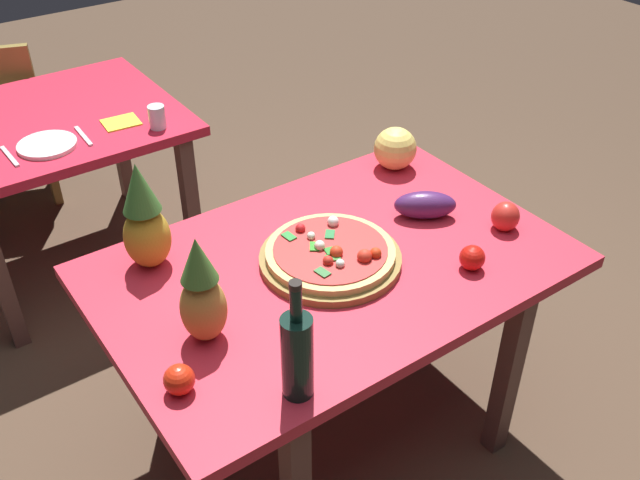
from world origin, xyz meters
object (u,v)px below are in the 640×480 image
object	(u,v)px
fork_utensil	(10,156)
pineapple_right	(145,221)
knife_utensil	(83,136)
tomato_by_bottle	(179,379)
dinner_plate	(47,145)
tomato_at_corner	(472,258)
napkin_folded	(121,122)
dining_chair	(3,114)
pizza	(331,251)
pineapple_left	(202,295)
bell_pepper	(505,217)
drinking_glass_water	(157,117)
wine_bottle	(297,354)
eggplant	(425,205)
background_table	(54,139)
display_table	(331,282)
pizza_board	(330,258)

from	to	relation	value
fork_utensil	pineapple_right	bearing A→B (deg)	-82.05
knife_utensil	tomato_by_bottle	bearing A→B (deg)	-99.24
dinner_plate	fork_utensil	xyz separation A→B (m)	(-0.14, 0.00, -0.00)
tomato_at_corner	fork_utensil	world-z (taller)	tomato_at_corner
fork_utensil	napkin_folded	size ratio (longest dim) A/B	1.29
dining_chair	napkin_folded	bearing A→B (deg)	126.50
pizza	pineapple_left	xyz separation A→B (m)	(-0.45, -0.07, 0.10)
pineapple_left	bell_pepper	world-z (taller)	pineapple_left
bell_pepper	napkin_folded	world-z (taller)	bell_pepper
dining_chair	fork_utensil	bearing A→B (deg)	99.00
tomato_at_corner	drinking_glass_water	world-z (taller)	drinking_glass_water
wine_bottle	tomato_by_bottle	xyz separation A→B (m)	(-0.23, 0.16, -0.09)
pineapple_right	dinner_plate	distance (m)	0.91
eggplant	napkin_folded	size ratio (longest dim) A/B	1.43
pizza	pineapple_left	size ratio (longest dim) A/B	1.22
eggplant	fork_utensil	bearing A→B (deg)	130.01
bell_pepper	fork_utensil	world-z (taller)	bell_pepper
pineapple_left	pineapple_right	xyz separation A→B (m)	(0.01, 0.37, 0.01)
background_table	pizza	size ratio (longest dim) A/B	2.61
pineapple_left	dinner_plate	world-z (taller)	pineapple_left
napkin_folded	display_table	bearing A→B (deg)	-82.76
knife_utensil	napkin_folded	world-z (taller)	knife_utensil
drinking_glass_water	knife_utensil	bearing A→B (deg)	160.86
display_table	dinner_plate	world-z (taller)	dinner_plate
pineapple_right	drinking_glass_water	size ratio (longest dim) A/B	3.67
background_table	dinner_plate	xyz separation A→B (m)	(-0.08, -0.25, 0.11)
pineapple_left	fork_utensil	bearing A→B (deg)	96.65
dining_chair	knife_utensil	distance (m)	0.96
dining_chair	eggplant	size ratio (longest dim) A/B	4.25
dining_chair	pineapple_right	xyz separation A→B (m)	(-0.01, -1.82, 0.39)
pineapple_left	knife_utensil	xyz separation A→B (m)	(0.13, 1.27, -0.14)
background_table	napkin_folded	world-z (taller)	napkin_folded
dinner_plate	display_table	bearing A→B (deg)	-68.93
dining_chair	tomato_at_corner	xyz separation A→B (m)	(0.75, -2.38, 0.27)
pineapple_left	tomato_at_corner	bearing A→B (deg)	-13.82
display_table	background_table	size ratio (longest dim) A/B	1.37
napkin_folded	pineapple_left	bearing A→B (deg)	-102.91
dining_chair	wine_bottle	world-z (taller)	wine_bottle
dining_chair	drinking_glass_water	distance (m)	1.13
background_table	tomato_by_bottle	size ratio (longest dim) A/B	13.12
display_table	bell_pepper	xyz separation A→B (m)	(0.55, -0.17, 0.12)
pineapple_right	tomato_at_corner	bearing A→B (deg)	-36.50
pizza_board	napkin_folded	size ratio (longest dim) A/B	3.01
pizza_board	bell_pepper	size ratio (longest dim) A/B	4.34
wine_bottle	knife_utensil	world-z (taller)	wine_bottle
pineapple_right	napkin_folded	distance (m)	0.98
background_table	pizza	world-z (taller)	pizza
background_table	dining_chair	size ratio (longest dim) A/B	1.18
wine_bottle	pineapple_right	distance (m)	0.67
display_table	background_table	world-z (taller)	same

